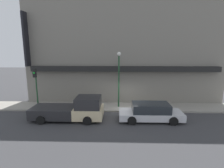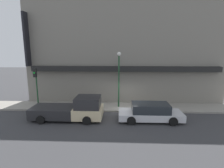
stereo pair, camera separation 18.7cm
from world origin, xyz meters
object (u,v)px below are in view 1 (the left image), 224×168
object	(u,v)px
parked_car	(151,112)
street_lamp	(119,73)
fire_hydrant	(78,105)
pickup_truck	(73,110)
traffic_light	(36,81)

from	to	relation	value
parked_car	street_lamp	world-z (taller)	street_lamp
fire_hydrant	street_lamp	xyz separation A→B (m)	(3.73, 0.47, 2.92)
parked_car	street_lamp	xyz separation A→B (m)	(-2.47, 2.82, 2.71)
pickup_truck	traffic_light	xyz separation A→B (m)	(-3.75, 2.05, 1.90)
street_lamp	pickup_truck	bearing A→B (deg)	-142.41
fire_hydrant	traffic_light	bearing A→B (deg)	-175.44
parked_car	fire_hydrant	size ratio (longest dim) A/B	8.23
parked_car	fire_hydrant	bearing A→B (deg)	157.45
parked_car	traffic_light	bearing A→B (deg)	166.43
street_lamp	parked_car	bearing A→B (deg)	-48.77
pickup_truck	street_lamp	bearing A→B (deg)	38.36
traffic_light	parked_car	bearing A→B (deg)	-11.73
pickup_truck	parked_car	xyz separation A→B (m)	(6.12, 0.00, -0.13)
parked_car	pickup_truck	bearing A→B (deg)	178.16
parked_car	fire_hydrant	world-z (taller)	parked_car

